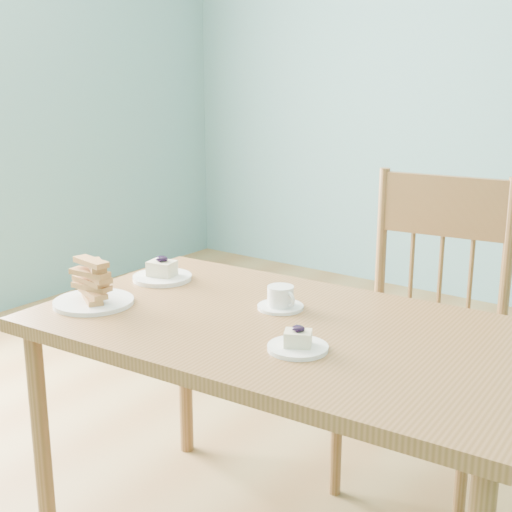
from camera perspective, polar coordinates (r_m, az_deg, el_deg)
room at (r=1.76m, az=5.24°, el=15.06°), size 5.01×5.01×2.71m
dining_table at (r=1.86m, az=2.47°, el=-7.48°), size 1.36×0.83×0.70m
dining_chair at (r=2.37m, az=13.34°, el=-5.91°), size 0.51×0.50×1.01m
cheesecake_plate_near at (r=1.67m, az=3.37°, el=-7.02°), size 0.14×0.14×0.06m
cheesecake_plate_far at (r=2.22m, az=-7.52°, el=-1.41°), size 0.18×0.18×0.08m
coffee_cup at (r=1.94m, az=2.00°, el=-3.48°), size 0.13×0.13×0.06m
biscotti_plate at (r=2.02m, az=-12.93°, el=-2.53°), size 0.22×0.22×0.13m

